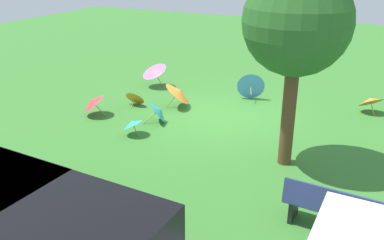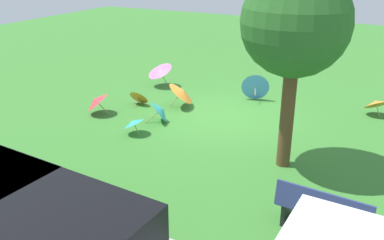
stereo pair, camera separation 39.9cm
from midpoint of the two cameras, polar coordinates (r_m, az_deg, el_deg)
name	(u,v)px [view 2 (the right image)]	position (r m, az deg, el deg)	size (l,w,h in m)	color
ground	(225,117)	(12.35, 5.41, 0.45)	(40.00, 40.00, 0.00)	#387A2D
park_bench	(323,212)	(7.55, 18.97, -11.83)	(1.63, 0.61, 0.90)	navy
shade_tree	(295,24)	(8.87, 15.27, 12.53)	(2.25, 2.25, 4.34)	brown
parasol_blue_0	(255,86)	(13.82, 9.48, 4.59)	(0.96, 0.84, 0.91)	tan
parasol_red_0	(96,101)	(12.65, -12.14, 2.60)	(0.95, 0.99, 0.73)	tan
parasol_orange_0	(139,96)	(13.30, -6.36, 3.23)	(0.62, 0.57, 0.54)	tan
parasol_teal_0	(161,110)	(11.84, -3.30, 1.35)	(0.89, 0.91, 0.69)	tan
parasol_teal_1	(133,122)	(11.09, -7.03, -0.30)	(0.58, 0.59, 0.52)	tan
parasol_orange_1	(182,92)	(12.90, -0.44, 3.85)	(1.11, 1.16, 0.85)	tan
parasol_orange_2	(376,103)	(13.51, 24.67, 2.13)	(0.98, 0.98, 0.64)	tan
parasol_pink_1	(159,69)	(14.96, -3.78, 6.95)	(1.22, 1.21, 0.94)	tan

